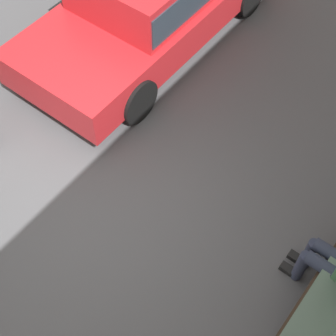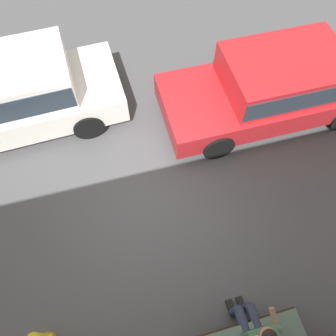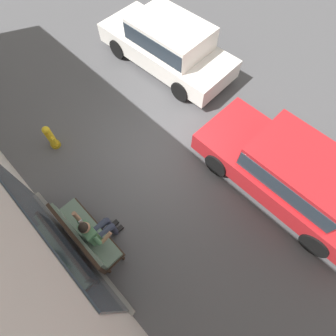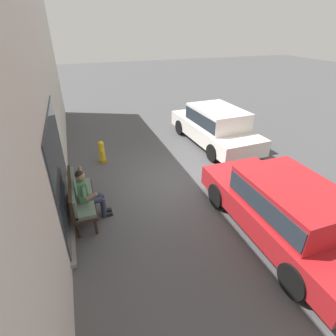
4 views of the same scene
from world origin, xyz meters
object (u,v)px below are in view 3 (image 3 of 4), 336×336
object	(u,v)px
person_on_phone	(95,231)
parked_car_near	(293,172)
parked_car_mid	(168,43)
bench	(84,235)
fire_hydrant	(51,137)

from	to	relation	value
person_on_phone	parked_car_near	size ratio (longest dim) A/B	0.31
parked_car_mid	person_on_phone	bearing A→B (deg)	121.05
bench	parked_car_mid	world-z (taller)	parked_car_mid
person_on_phone	parked_car_mid	distance (m)	6.04
parked_car_mid	fire_hydrant	bearing A→B (deg)	91.78
parked_car_mid	parked_car_near	bearing A→B (deg)	168.19
parked_car_near	parked_car_mid	world-z (taller)	parked_car_mid
bench	parked_car_mid	size ratio (longest dim) A/B	0.39
parked_car_mid	bench	bearing A→B (deg)	118.81
parked_car_near	parked_car_mid	xyz separation A→B (m)	(5.23, -1.09, 0.04)
fire_hydrant	bench	bearing A→B (deg)	162.45
person_on_phone	fire_hydrant	world-z (taller)	person_on_phone
bench	parked_car_mid	distance (m)	6.17
bench	fire_hydrant	distance (m)	2.98
parked_car_near	fire_hydrant	world-z (taller)	parked_car_near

